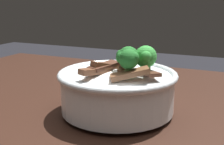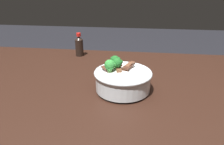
# 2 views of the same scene
# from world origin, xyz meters

# --- Properties ---
(rice_bowl) EXTENTS (0.22, 0.22, 0.13)m
(rice_bowl) POSITION_xyz_m (0.14, -0.03, 0.86)
(rice_bowl) COLOR silver
(rice_bowl) RESTS_ON dining_table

